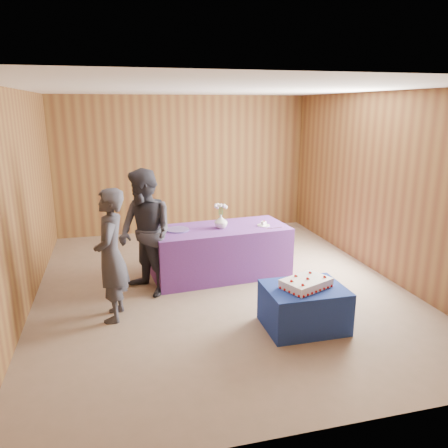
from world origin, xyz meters
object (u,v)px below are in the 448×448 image
object	(u,v)px
cake_table	(304,307)
serving_table	(220,251)
vase	(221,221)
guest_left	(111,255)
sheet_cake	(306,283)
guest_right	(145,233)

from	to	relation	value
cake_table	serving_table	bearing A→B (deg)	106.96
cake_table	vase	size ratio (longest dim) A/B	4.47
cake_table	guest_left	bearing A→B (deg)	159.97
vase	guest_left	size ratio (longest dim) A/B	0.13
sheet_cake	serving_table	bearing A→B (deg)	83.77
sheet_cake	guest_left	world-z (taller)	guest_left
serving_table	guest_left	xyz separation A→B (m)	(-1.57, -1.03, 0.42)
cake_table	sheet_cake	size ratio (longest dim) A/B	1.37
serving_table	cake_table	bearing A→B (deg)	-78.30
vase	guest_right	xyz separation A→B (m)	(-1.12, -0.36, 0.00)
serving_table	guest_right	distance (m)	1.28
cake_table	guest_right	distance (m)	2.27
sheet_cake	guest_left	xyz separation A→B (m)	(-2.13, 0.79, 0.25)
serving_table	guest_left	size ratio (longest dim) A/B	1.25
serving_table	vase	size ratio (longest dim) A/B	9.93
sheet_cake	cake_table	bearing A→B (deg)	142.39
cake_table	serving_table	world-z (taller)	serving_table
cake_table	sheet_cake	world-z (taller)	sheet_cake
cake_table	guest_left	world-z (taller)	guest_left
cake_table	guest_right	bearing A→B (deg)	139.83
guest_left	cake_table	bearing A→B (deg)	77.86
serving_table	guest_right	size ratio (longest dim) A/B	1.17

